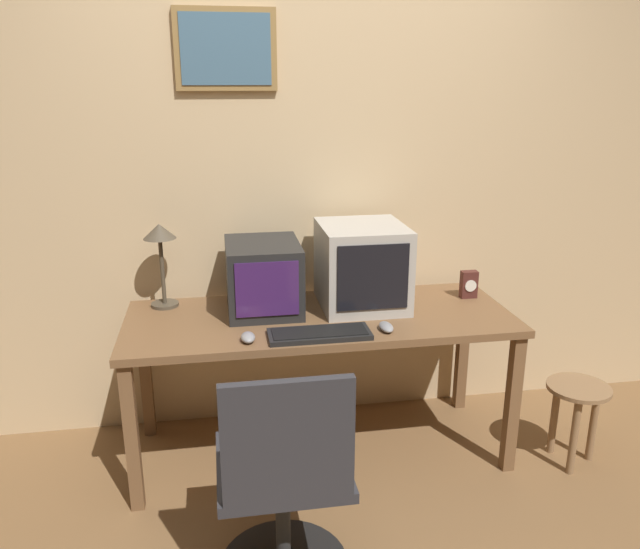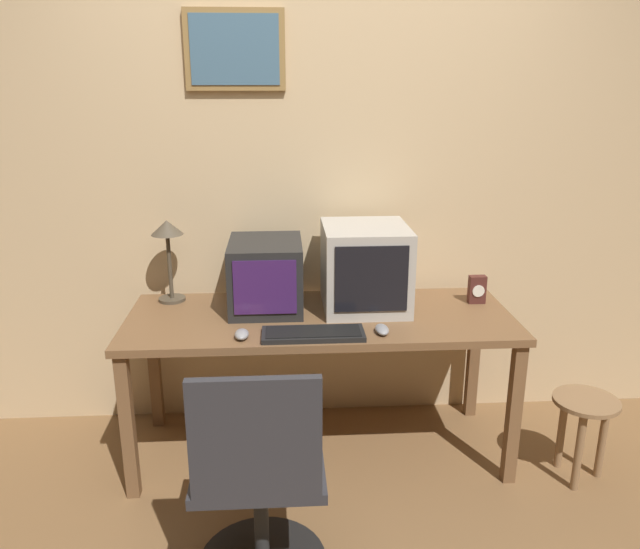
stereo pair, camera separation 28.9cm
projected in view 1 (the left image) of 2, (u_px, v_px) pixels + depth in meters
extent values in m
cube|color=#D1B284|center=(306.00, 181.00, 3.19)|extent=(8.00, 0.05, 2.60)
cube|color=olive|center=(226.00, 49.00, 2.91)|extent=(0.48, 0.02, 0.37)
cube|color=#42667F|center=(226.00, 49.00, 2.90)|extent=(0.42, 0.01, 0.32)
cube|color=brown|center=(320.00, 319.00, 2.96)|extent=(1.82, 0.71, 0.04)
cube|color=brown|center=(132.00, 438.00, 2.64)|extent=(0.06, 0.06, 0.70)
cube|color=brown|center=(512.00, 404.00, 2.91)|extent=(0.06, 0.06, 0.70)
cube|color=brown|center=(146.00, 373.00, 3.22)|extent=(0.06, 0.06, 0.70)
cube|color=brown|center=(462.00, 350.00, 3.49)|extent=(0.06, 0.06, 0.70)
cube|color=black|center=(263.00, 276.00, 2.98)|extent=(0.35, 0.42, 0.33)
cube|color=#3D1E56|center=(267.00, 289.00, 2.78)|extent=(0.28, 0.01, 0.25)
cube|color=#B7B2A8|center=(362.00, 265.00, 3.03)|extent=(0.40, 0.44, 0.40)
cube|color=black|center=(373.00, 278.00, 2.82)|extent=(0.33, 0.01, 0.31)
cube|color=black|center=(319.00, 334.00, 2.70)|extent=(0.45, 0.17, 0.02)
cube|color=black|center=(319.00, 331.00, 2.70)|extent=(0.41, 0.14, 0.00)
ellipsoid|color=gray|center=(386.00, 327.00, 2.77)|extent=(0.06, 0.11, 0.03)
ellipsoid|color=gray|center=(248.00, 337.00, 2.65)|extent=(0.06, 0.10, 0.04)
cube|color=#4C231E|center=(469.00, 284.00, 3.17)|extent=(0.08, 0.05, 0.14)
cylinder|color=white|center=(471.00, 286.00, 3.15)|extent=(0.06, 0.00, 0.06)
cylinder|color=#4C4233|center=(165.00, 304.00, 3.07)|extent=(0.13, 0.13, 0.02)
cylinder|color=#4C4233|center=(162.00, 270.00, 3.02)|extent=(0.02, 0.02, 0.34)
cone|color=#4C4233|center=(159.00, 231.00, 2.96)|extent=(0.16, 0.16, 0.07)
cylinder|color=#282828|center=(283.00, 517.00, 2.33)|extent=(0.06, 0.06, 0.41)
cube|color=#2D2D33|center=(282.00, 465.00, 2.26)|extent=(0.47, 0.47, 0.04)
cube|color=#2D2D33|center=(288.00, 441.00, 1.99)|extent=(0.43, 0.04, 0.43)
cylinder|color=#8E6B47|center=(579.00, 388.00, 2.96)|extent=(0.30, 0.30, 0.02)
cylinder|color=#8E6B47|center=(593.00, 424.00, 3.03)|extent=(0.04, 0.04, 0.39)
cylinder|color=#8E6B47|center=(554.00, 417.00, 3.09)|extent=(0.04, 0.04, 0.39)
cylinder|color=#8E6B47|center=(574.00, 437.00, 2.92)|extent=(0.04, 0.04, 0.39)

